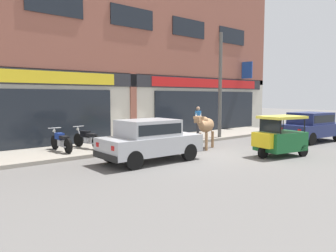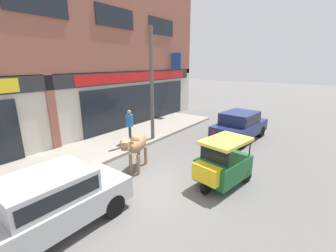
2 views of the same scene
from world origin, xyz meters
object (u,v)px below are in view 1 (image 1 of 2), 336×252
at_px(cow, 206,126).
at_px(motorcycle_0, 61,141).
at_px(motorcycle_1, 87,139).
at_px(auto_rickshaw, 279,139).
at_px(car_0, 150,138).
at_px(pedestrian, 198,119).
at_px(car_1, 311,125).
at_px(utility_pole, 220,85).

distance_m(cow, motorcycle_0, 5.92).
xyz_separation_m(cow, motorcycle_1, (-4.09, 2.79, -0.48)).
distance_m(auto_rickshaw, motorcycle_1, 7.58).
height_order(car_0, pedestrian, pedestrian).
bearing_deg(auto_rickshaw, motorcycle_0, 137.10).
distance_m(car_1, pedestrian, 5.60).
bearing_deg(pedestrian, motorcycle_1, 173.42).
relative_size(auto_rickshaw, motorcycle_1, 1.16).
bearing_deg(motorcycle_0, car_0, -62.03).
distance_m(cow, pedestrian, 2.72).
distance_m(car_0, motorcycle_0, 3.77).
xyz_separation_m(cow, utility_pole, (2.83, 1.64, 1.80)).
bearing_deg(utility_pole, car_1, -50.87).
distance_m(auto_rickshaw, motorcycle_0, 8.32).
bearing_deg(auto_rickshaw, pedestrian, 80.56).
xyz_separation_m(auto_rickshaw, motorcycle_0, (-6.10, 5.67, -0.14)).
xyz_separation_m(car_0, motorcycle_1, (-0.63, 3.38, -0.29)).
relative_size(car_1, motorcycle_0, 2.06).
bearing_deg(auto_rickshaw, car_1, 12.88).
xyz_separation_m(car_1, motorcycle_1, (-9.75, 4.63, -0.29)).
bearing_deg(motorcycle_1, car_0, -79.45).
bearing_deg(motorcycle_0, utility_pole, -7.71).
height_order(car_1, motorcycle_1, car_1).
bearing_deg(motorcycle_0, auto_rickshaw, -42.90).
distance_m(car_1, motorcycle_1, 10.80).
height_order(motorcycle_1, utility_pole, utility_pole).
distance_m(car_1, utility_pole, 4.91).
bearing_deg(motorcycle_0, car_1, -22.77).
bearing_deg(pedestrian, cow, -128.94).
xyz_separation_m(car_1, utility_pole, (-2.83, 3.48, 2.00)).
relative_size(cow, motorcycle_1, 1.11).
distance_m(auto_rickshaw, pedestrian, 5.14).
bearing_deg(car_1, cow, 161.98).
bearing_deg(motorcycle_0, motorcycle_1, 2.88).
height_order(car_1, motorcycle_0, car_1).
height_order(car_0, car_1, same).
bearing_deg(motorcycle_1, utility_pole, -9.42).
bearing_deg(cow, auto_rickshaw, -73.51).
xyz_separation_m(pedestrian, utility_pole, (1.12, -0.48, 1.69)).
relative_size(car_0, auto_rickshaw, 1.74).
xyz_separation_m(motorcycle_0, motorcycle_1, (1.13, 0.06, 0.00)).
relative_size(car_0, utility_pole, 0.68).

